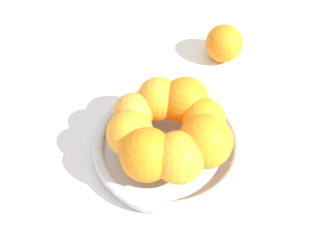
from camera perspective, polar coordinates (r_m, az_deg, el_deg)
ground_plane at (r=0.77m, az=0.00°, el=-3.15°), size 4.00×4.00×0.00m
fruit_bowl at (r=0.76m, az=0.00°, el=-2.44°), size 0.24×0.24×0.03m
orange_pile at (r=0.71m, az=0.26°, el=-0.40°), size 0.20×0.20×0.08m
stray_orange at (r=0.89m, az=6.86°, el=9.97°), size 0.07×0.07×0.07m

